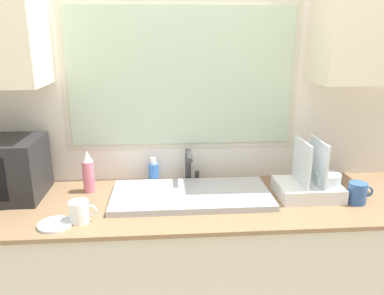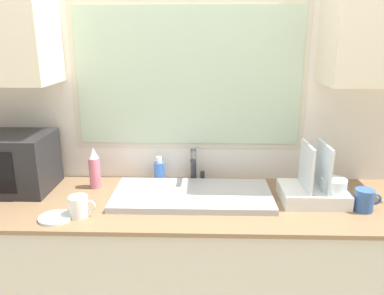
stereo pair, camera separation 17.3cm
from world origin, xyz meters
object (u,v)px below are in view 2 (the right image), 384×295
Objects in this scene: spray_bottle at (94,169)px; soap_bottle at (159,171)px; dish_rack at (315,189)px; faucet at (194,163)px; mug_near_sink at (79,206)px; microwave at (7,162)px.

spray_bottle is 0.35m from soap_bottle.
faucet is at bearing 159.68° from dish_rack.
faucet reaches higher than mug_near_sink.
spray_bottle is (0.44, 0.04, -0.04)m from microwave.
dish_rack is at bearing -17.40° from soap_bottle.
microwave is at bearing 175.96° from dish_rack.
spray_bottle is at bearing 4.69° from microwave.
spray_bottle is at bearing -172.10° from faucet.
faucet reaches higher than soap_bottle.
microwave is 0.79m from soap_bottle.
faucet is 0.63m from dish_rack.
dish_rack is at bearing -20.32° from faucet.
microwave is (-0.97, -0.11, 0.03)m from faucet.
spray_bottle is (-1.12, 0.15, 0.04)m from dish_rack.
spray_bottle is at bearing 172.54° from dish_rack.
soap_bottle is at bearing 172.03° from faucet.
spray_bottle reaches higher than mug_near_sink.
dish_rack is 1.11m from mug_near_sink.
dish_rack is (1.56, -0.11, -0.08)m from microwave.
dish_rack is 2.16× the size of soap_bottle.
microwave is 0.56m from mug_near_sink.
faucet is 0.62× the size of dish_rack.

